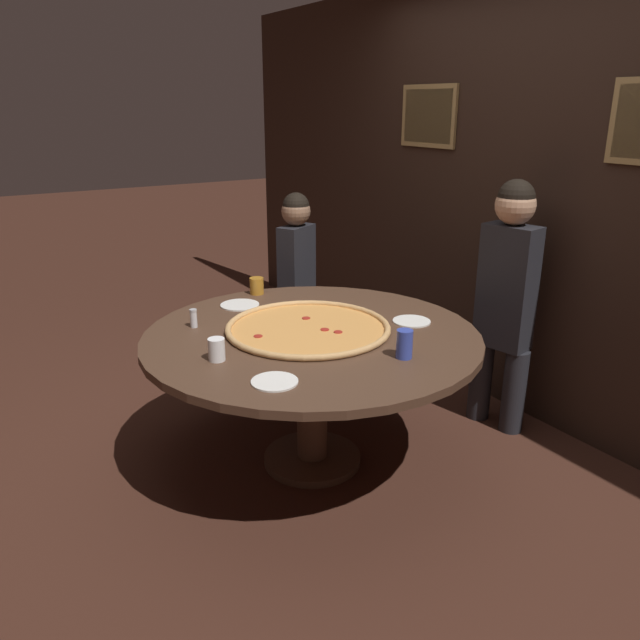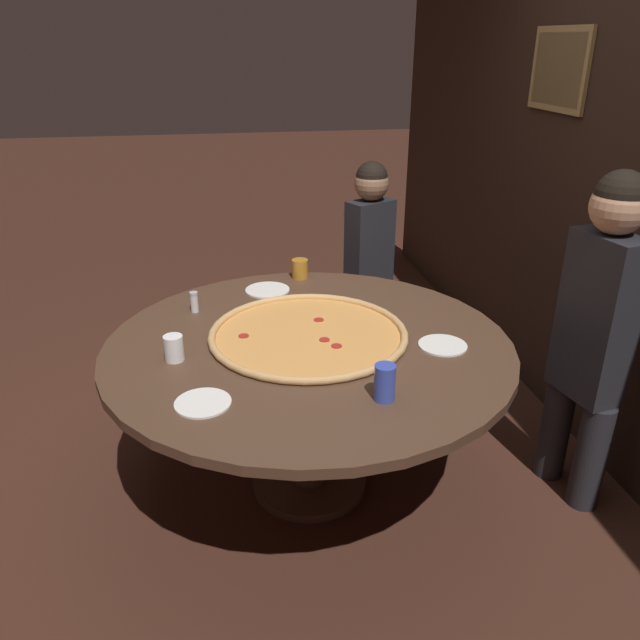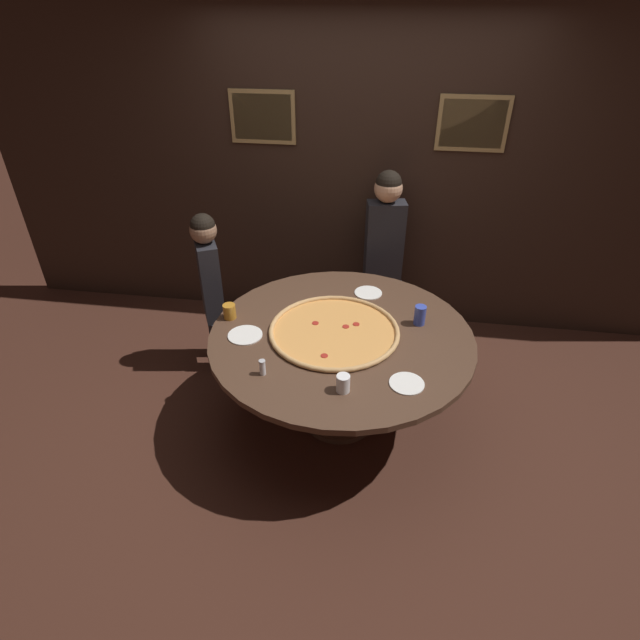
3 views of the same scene
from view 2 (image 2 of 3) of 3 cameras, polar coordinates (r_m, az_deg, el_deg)
ground_plane at (r=2.99m, az=-0.94°, el=-14.80°), size 24.00×24.00×0.00m
dining_table at (r=2.65m, az=-1.04°, el=-4.30°), size 1.70×1.70×0.74m
giant_pizza at (r=2.63m, az=-1.08°, el=-1.27°), size 0.84×0.84×0.03m
drink_cup_by_shaker at (r=3.28m, az=-1.84°, el=4.70°), size 0.08×0.08×0.10m
drink_cup_front_edge at (r=2.49m, az=-13.22°, el=-2.52°), size 0.08×0.08×0.10m
drink_cup_centre_back at (r=2.17m, az=5.94°, el=-5.71°), size 0.08×0.08×0.13m
white_plate_left_side at (r=3.13m, az=-4.83°, el=2.75°), size 0.22×0.22×0.01m
white_plate_right_side at (r=2.60m, az=11.15°, el=-2.28°), size 0.20×0.20×0.01m
white_plate_beside_cup at (r=2.20m, az=-10.66°, el=-7.47°), size 0.20×0.20×0.01m
condiment_shaker at (r=2.91m, az=-11.43°, el=1.63°), size 0.04×0.04×0.10m
diner_centre_back at (r=3.65m, az=4.51°, el=5.68°), size 0.25×0.34×1.28m
diner_side_left at (r=2.78m, az=23.89°, el=-0.40°), size 0.38×0.22×1.45m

